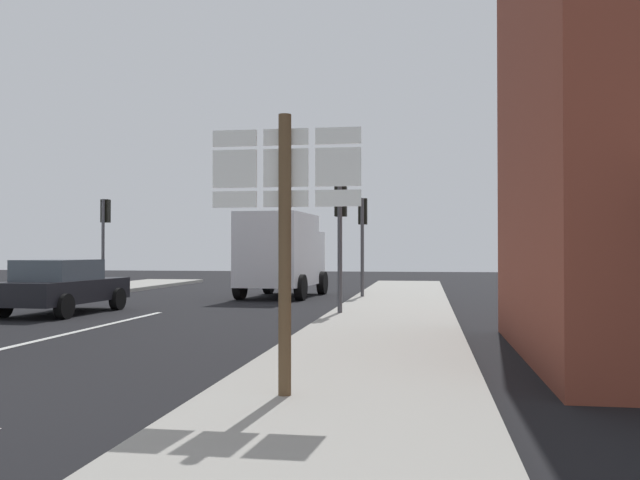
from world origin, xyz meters
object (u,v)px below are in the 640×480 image
at_px(sedan_far, 62,286).
at_px(delivery_truck, 282,252).
at_px(traffic_light_far_right, 363,225).
at_px(traffic_light_far_left, 105,224).
at_px(traffic_light_near_right, 341,217).
at_px(route_sign_post, 285,224).

xyz_separation_m(sedan_far, delivery_truck, (4.49, 7.42, 0.89)).
height_order(traffic_light_far_right, traffic_light_far_left, traffic_light_far_left).
relative_size(sedan_far, traffic_light_far_right, 1.21).
height_order(traffic_light_far_right, traffic_light_near_right, traffic_light_far_right).
distance_m(traffic_light_far_right, traffic_light_near_right, 6.19).
bearing_deg(route_sign_post, traffic_light_far_right, 92.27).
height_order(traffic_light_far_left, traffic_light_near_right, traffic_light_far_left).
bearing_deg(route_sign_post, traffic_light_far_left, 121.62).
height_order(sedan_far, traffic_light_far_right, traffic_light_far_right).
xyz_separation_m(sedan_far, traffic_light_near_right, (7.57, 0.19, 1.83)).
height_order(sedan_far, traffic_light_far_left, traffic_light_far_left).
relative_size(route_sign_post, traffic_light_near_right, 0.92).
xyz_separation_m(route_sign_post, traffic_light_near_right, (-0.64, 10.05, 0.58)).
relative_size(route_sign_post, traffic_light_far_right, 0.91).
bearing_deg(delivery_truck, traffic_light_far_right, -18.64).
xyz_separation_m(delivery_truck, traffic_light_far_left, (-7.12, 0.34, 1.10)).
bearing_deg(delivery_truck, route_sign_post, -77.83).
xyz_separation_m(sedan_far, route_sign_post, (8.21, -9.86, 1.24)).
bearing_deg(traffic_light_far_right, traffic_light_near_right, -90.00).
distance_m(sedan_far, route_sign_post, 12.89).
relative_size(sedan_far, traffic_light_near_right, 1.23).
distance_m(route_sign_post, traffic_light_far_right, 16.26).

